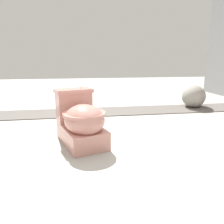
% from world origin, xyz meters
% --- Properties ---
extents(ground_plane, '(14.00, 14.00, 0.00)m').
position_xyz_m(ground_plane, '(0.00, 0.00, 0.00)').
color(ground_plane, '#A8A59E').
extents(gravel_strip, '(0.56, 8.00, 0.01)m').
position_xyz_m(gravel_strip, '(-1.22, 0.50, 0.01)').
color(gravel_strip, '#605B56').
rests_on(gravel_strip, ground).
extents(toilet, '(0.71, 0.54, 0.52)m').
position_xyz_m(toilet, '(0.00, -0.16, 0.22)').
color(toilet, tan).
rests_on(toilet, ground).
extents(boulder_near, '(0.61, 0.56, 0.37)m').
position_xyz_m(boulder_near, '(-1.33, 1.73, 0.19)').
color(boulder_near, gray).
rests_on(boulder_near, ground).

